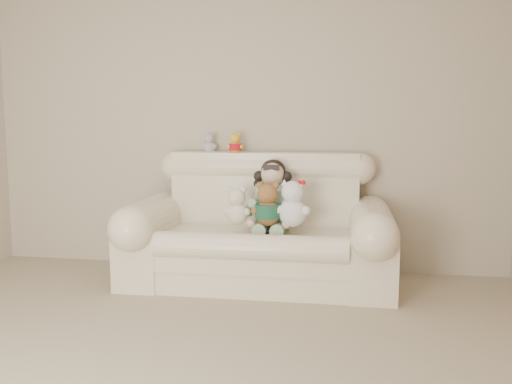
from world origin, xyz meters
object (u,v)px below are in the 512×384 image
(cream_teddy, at_px, (237,202))
(white_cat, at_px, (293,198))
(brown_teddy, at_px, (268,200))
(seated_child, at_px, (273,195))
(sofa, at_px, (258,220))

(cream_teddy, bearing_deg, white_cat, 8.66)
(brown_teddy, xyz_separation_m, cream_teddy, (-0.24, 0.01, -0.03))
(seated_child, height_order, brown_teddy, seated_child)
(white_cat, bearing_deg, brown_teddy, 177.59)
(brown_teddy, relative_size, cream_teddy, 1.15)
(brown_teddy, distance_m, white_cat, 0.19)
(sofa, bearing_deg, seated_child, 37.74)
(seated_child, bearing_deg, sofa, -149.65)
(seated_child, distance_m, brown_teddy, 0.21)
(brown_teddy, xyz_separation_m, white_cat, (0.19, 0.00, 0.02))
(brown_teddy, distance_m, cream_teddy, 0.24)
(sofa, distance_m, seated_child, 0.23)
(seated_child, bearing_deg, brown_teddy, -99.59)
(brown_teddy, bearing_deg, cream_teddy, -158.79)
(white_cat, bearing_deg, sofa, 152.54)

